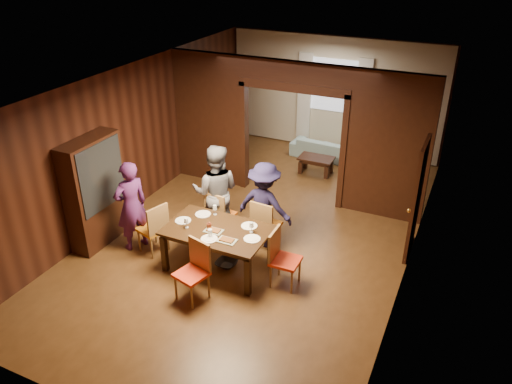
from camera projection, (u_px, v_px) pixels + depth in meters
The scene contains 32 objects.
floor at pixel (260, 231), 9.56m from camera, with size 9.00×9.00×0.00m, color #4A2D15.
ceiling at pixel (261, 81), 8.21m from camera, with size 5.50×9.00×0.02m, color silver.
room_walls at pixel (298, 125), 10.38m from camera, with size 5.52×9.01×2.90m.
person_purple at pixel (131, 206), 8.71m from camera, with size 0.61×0.40×1.67m, color #4E1E58.
person_grey at pixel (216, 192), 9.04m from camera, with size 0.88×0.68×1.80m, color #5B5B62.
person_navy at pixel (264, 205), 8.82m from camera, with size 1.03×0.59×1.60m, color #1A1536.
sofa at pixel (325, 149), 12.52m from camera, with size 1.69×0.66×0.49m, color #93BAC1.
serving_bowl at pixel (225, 226), 8.18m from camera, with size 0.36×0.36×0.09m, color black.
dining_table at pixel (218, 248), 8.36m from camera, with size 1.70×1.06×0.76m, color black.
coffee_table at pixel (316, 165), 11.74m from camera, with size 0.80×0.50×0.40m, color black.
chair_left at pixel (152, 227), 8.75m from camera, with size 0.44×0.44×0.97m, color orange, non-canonical shape.
chair_right at pixel (286, 259), 7.90m from camera, with size 0.44×0.44×0.97m, color red, non-canonical shape.
chair_far_l at pixel (221, 213), 9.18m from camera, with size 0.44×0.44×0.97m, color #D65E14, non-canonical shape.
chair_far_r at pixel (267, 223), 8.87m from camera, with size 0.44×0.44×0.97m, color #BF6012, non-canonical shape.
chair_near at pixel (191, 273), 7.59m from camera, with size 0.44×0.44×0.97m, color red, non-canonical shape.
hutch at pixel (95, 192), 8.83m from camera, with size 0.40×1.20×2.00m, color black.
door_right at pixel (417, 199), 8.47m from camera, with size 0.06×0.90×2.10m, color black.
window_far at pixel (334, 86), 12.34m from camera, with size 1.20×0.03×1.30m, color silver.
curtain_left at pixel (304, 100), 12.79m from camera, with size 0.35×0.06×2.40m, color white.
curtain_right at pixel (362, 107), 12.24m from camera, with size 0.35×0.06×2.40m, color white.
plate_left at pixel (183, 221), 8.41m from camera, with size 0.27×0.27×0.01m, color silver.
plate_far_l at pixel (203, 214), 8.60m from camera, with size 0.27×0.27×0.01m, color silver.
plate_far_r at pixel (249, 226), 8.25m from camera, with size 0.27×0.27×0.01m, color white.
plate_right at pixel (252, 239), 7.91m from camera, with size 0.27×0.27×0.01m, color white.
plate_near at pixel (209, 239), 7.91m from camera, with size 0.27×0.27×0.01m, color silver.
platter_a at pixel (214, 230), 8.11m from camera, with size 0.30×0.20×0.04m, color gray.
platter_b at pixel (227, 240), 7.85m from camera, with size 0.30×0.20×0.04m, color gray.
wineglass_left at pixel (186, 223), 8.18m from camera, with size 0.08×0.08×0.18m, color silver, non-canonical shape.
wineglass_far at pixel (215, 210), 8.56m from camera, with size 0.08×0.08×0.18m, color white, non-canonical shape.
wineglass_right at pixel (251, 227), 8.06m from camera, with size 0.08×0.08×0.18m, color silver, non-canonical shape.
tumbler at pixel (210, 233), 7.94m from camera, with size 0.07×0.07×0.14m, color silver.
condiment_jar at pixel (209, 225), 8.18m from camera, with size 0.08×0.08×0.11m, color #532213, non-canonical shape.
Camera 1 is at (3.34, -7.40, 5.10)m, focal length 35.00 mm.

